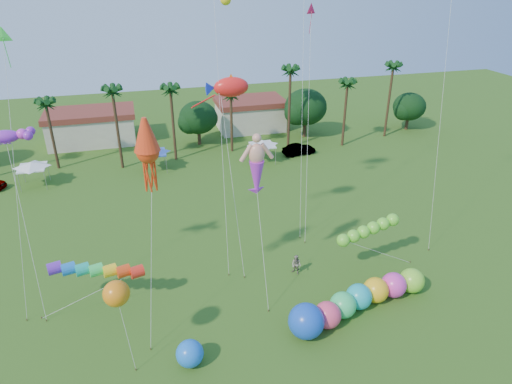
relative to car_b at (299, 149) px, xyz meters
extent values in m
cylinder|color=#3A2819|center=(-31.61, 3.78, 3.51)|extent=(0.36, 0.36, 8.50)
cylinder|color=#3A2819|center=(-23.61, 1.78, 4.26)|extent=(0.36, 0.36, 10.00)
cylinder|color=#3A2819|center=(-16.61, 2.78, 4.01)|extent=(0.36, 0.36, 9.50)
cylinder|color=#3A2819|center=(-8.61, 3.78, 3.26)|extent=(0.36, 0.36, 8.00)
cylinder|color=#3A2819|center=(-0.61, 2.78, 4.76)|extent=(0.36, 0.36, 11.00)
cylinder|color=#3A2819|center=(7.39, 1.78, 3.76)|extent=(0.36, 0.36, 9.00)
cylinder|color=#3A2819|center=(15.39, 3.78, 4.51)|extent=(0.36, 0.36, 10.50)
sphere|color=#113814|center=(-12.61, 7.78, 3.29)|extent=(5.46, 5.46, 5.46)
sphere|color=#113814|center=(3.39, 6.78, 3.91)|extent=(6.30, 6.30, 6.30)
sphere|color=#113814|center=(20.39, 5.78, 2.98)|extent=(5.04, 5.04, 5.04)
cube|color=beige|center=(-27.61, 12.78, 1.26)|extent=(12.00, 7.00, 4.00)
cube|color=beige|center=(-3.61, 12.78, 1.26)|extent=(10.00, 7.00, 4.00)
pyramid|color=white|center=(-33.61, -1.22, 2.01)|extent=(3.00, 3.00, 0.60)
pyramid|color=blue|center=(-19.61, -0.22, 2.01)|extent=(3.00, 3.00, 0.60)
pyramid|color=white|center=(-5.61, -1.22, 2.01)|extent=(3.00, 3.00, 0.60)
imported|color=#4C4C54|center=(0.00, 0.00, 0.00)|extent=(4.70, 2.23, 1.49)
imported|color=gray|center=(-9.67, -25.69, 0.15)|extent=(1.07, 1.10, 1.78)
sphere|color=#F3406C|center=(-9.65, -32.20, 0.25)|extent=(1.99, 1.99, 1.99)
sphere|color=#32D570|center=(-8.12, -31.51, 0.25)|extent=(1.99, 1.99, 1.99)
sphere|color=#1AA9BA|center=(-6.55, -30.95, 0.25)|extent=(1.99, 1.99, 1.99)
sphere|color=yellow|center=(-4.92, -30.58, 0.25)|extent=(1.99, 1.99, 1.99)
sphere|color=#EE38B9|center=(-3.26, -30.39, 0.25)|extent=(1.99, 1.99, 1.99)
sphere|color=#82DE31|center=(-1.57, -30.27, 0.25)|extent=(1.99, 1.99, 1.99)
sphere|color=blue|center=(-11.48, -32.67, 0.53)|extent=(3.10, 3.10, 2.55)
sphere|color=blue|center=(-19.69, -33.12, 0.16)|extent=(1.81, 1.81, 1.81)
cylinder|color=red|center=(-24.24, -26.03, 2.18)|extent=(6.85, 1.47, 0.92)
cylinder|color=silver|center=(-26.14, -25.97, 0.72)|extent=(7.22, 0.14, 2.95)
cylinder|color=brown|center=(-29.75, -25.91, -0.66)|extent=(0.08, 0.08, 0.16)
ellipsoid|color=#66D72F|center=(-5.98, -26.56, 2.49)|extent=(5.98, 1.82, 1.29)
cylinder|color=silver|center=(-2.70, -26.71, 0.87)|extent=(6.59, 0.32, 3.26)
cylinder|color=brown|center=(0.59, -26.86, -0.66)|extent=(0.08, 0.08, 0.16)
sphere|color=orange|center=(-23.66, -31.95, 4.99)|extent=(2.05, 2.05, 1.64)
cylinder|color=silver|center=(-23.42, -32.34, 2.12)|extent=(0.51, 0.81, 5.74)
cylinder|color=brown|center=(-23.18, -32.74, -0.66)|extent=(0.08, 0.08, 0.16)
cylinder|color=silver|center=(-13.22, -27.69, 4.33)|extent=(0.15, 3.90, 10.15)
cylinder|color=brown|center=(-13.28, -29.62, -0.66)|extent=(0.08, 0.08, 0.16)
ellipsoid|color=#FE1F1C|center=(-13.66, -19.96, 14.10)|extent=(4.46, 2.71, 1.76)
cylinder|color=silver|center=(-13.85, -22.53, 6.68)|extent=(0.39, 5.17, 14.85)
cylinder|color=brown|center=(-14.03, -25.10, -0.66)|extent=(0.08, 0.08, 0.16)
cylinder|color=silver|center=(-14.83, -21.15, 11.12)|extent=(0.82, 6.59, 23.74)
cylinder|color=brown|center=(-15.23, -24.44, -0.66)|extent=(0.08, 0.08, 0.16)
cone|color=red|center=(-20.79, -26.93, 11.94)|extent=(2.02, 2.02, 4.81)
cylinder|color=silver|center=(-21.47, -29.06, 5.60)|extent=(1.38, 4.28, 12.69)
cylinder|color=brown|center=(-22.15, -31.18, -0.66)|extent=(0.08, 0.08, 0.16)
ellipsoid|color=purple|center=(-29.81, -23.23, 12.57)|extent=(3.52, 2.40, 1.25)
cylinder|color=silver|center=(-29.59, -24.78, 5.91)|extent=(0.46, 3.11, 13.32)
cylinder|color=brown|center=(-29.37, -26.32, -0.66)|extent=(0.08, 0.08, 0.16)
cone|color=#D91846|center=(-5.94, -16.83, 19.39)|extent=(1.18, 0.69, 1.17)
cylinder|color=silver|center=(-6.58, -19.12, 9.32)|extent=(1.31, 4.61, 20.14)
cylinder|color=brown|center=(-7.22, -21.41, -0.66)|extent=(0.08, 0.08, 0.16)
cylinder|color=silver|center=(3.55, -23.58, 11.17)|extent=(0.54, 4.09, 23.83)
cylinder|color=brown|center=(3.29, -25.61, -0.66)|extent=(0.08, 0.08, 0.16)
cone|color=#37ED43|center=(-28.83, -21.75, 18.71)|extent=(1.25, 0.48, 1.22)
cylinder|color=silver|center=(-29.80, -23.80, 8.98)|extent=(1.98, 4.13, 19.46)
cylinder|color=brown|center=(-30.77, -25.85, -0.66)|extent=(0.08, 0.08, 0.16)
cylinder|color=silver|center=(-7.02, -18.49, 12.50)|extent=(0.78, 4.08, 26.49)
cylinder|color=brown|center=(-7.39, -20.52, -0.66)|extent=(0.08, 0.08, 0.16)
camera|label=1|loc=(-21.31, -55.31, 22.71)|focal=32.00mm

